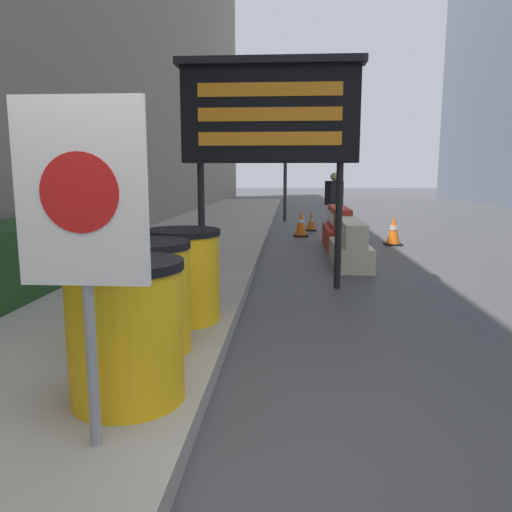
{
  "coord_description": "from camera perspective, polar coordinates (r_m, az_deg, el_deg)",
  "views": [
    {
      "loc": [
        0.58,
        -2.59,
        1.66
      ],
      "look_at": [
        -0.03,
        6.27,
        0.2
      ],
      "focal_mm": 35.0,
      "sensor_mm": 36.0,
      "label": 1
    }
  ],
  "objects": [
    {
      "name": "barrel_drum_middle",
      "position": [
        4.3,
        -12.54,
        -4.55
      ],
      "size": [
        0.78,
        0.78,
        0.94
      ],
      "color": "yellow",
      "rests_on": "sidewalk_left"
    },
    {
      "name": "hedge_strip",
      "position": [
        6.75,
        -27.15,
        -0.65
      ],
      "size": [
        0.9,
        5.03,
        0.88
      ],
      "color": "#1E421E",
      "rests_on": "sidewalk_left"
    },
    {
      "name": "barrel_drum_back",
      "position": [
        5.14,
        -8.36,
        -2.16
      ],
      "size": [
        0.78,
        0.78,
        0.94
      ],
      "color": "yellow",
      "rests_on": "sidewalk_left"
    },
    {
      "name": "pedestrian_worker",
      "position": [
        14.07,
        8.9,
        6.56
      ],
      "size": [
        0.52,
        0.47,
        1.71
      ],
      "rotation": [
        0.0,
        0.0,
        3.74
      ],
      "color": "#514C42",
      "rests_on": "ground_plane"
    },
    {
      "name": "jersey_barrier_cream",
      "position": [
        9.28,
        10.72,
        1.16
      ],
      "size": [
        0.63,
        1.87,
        0.83
      ],
      "color": "beige",
      "rests_on": "ground_plane"
    },
    {
      "name": "jersey_barrier_red_striped",
      "position": [
        11.53,
        9.41,
        2.97
      ],
      "size": [
        0.6,
        2.16,
        0.93
      ],
      "color": "red",
      "rests_on": "ground_plane"
    },
    {
      "name": "traffic_cone_near",
      "position": [
        12.24,
        15.45,
        2.84
      ],
      "size": [
        0.4,
        0.4,
        0.71
      ],
      "color": "black",
      "rests_on": "ground_plane"
    },
    {
      "name": "traffic_cone_far",
      "position": [
        13.52,
        5.16,
        3.74
      ],
      "size": [
        0.4,
        0.4,
        0.72
      ],
      "color": "black",
      "rests_on": "ground_plane"
    },
    {
      "name": "barrel_drum_foreground",
      "position": [
        3.41,
        -14.62,
        -8.27
      ],
      "size": [
        0.78,
        0.78,
        0.94
      ],
      "color": "yellow",
      "rests_on": "sidewalk_left"
    },
    {
      "name": "warning_sign",
      "position": [
        2.72,
        -19.23,
        4.59
      ],
      "size": [
        0.69,
        0.08,
        1.88
      ],
      "color": "gray",
      "rests_on": "sidewalk_left"
    },
    {
      "name": "traffic_light_near_curb",
      "position": [
        17.86,
        3.38,
        12.57
      ],
      "size": [
        0.28,
        0.44,
        3.68
      ],
      "color": "#2D2D30",
      "rests_on": "ground_plane"
    },
    {
      "name": "message_board",
      "position": [
        7.29,
        1.6,
        15.84
      ],
      "size": [
        2.62,
        0.36,
        3.24
      ],
      "color": "black",
      "rests_on": "ground_plane"
    },
    {
      "name": "traffic_cone_mid",
      "position": [
        14.94,
        6.34,
        3.95
      ],
      "size": [
        0.32,
        0.32,
        0.56
      ],
      "color": "black",
      "rests_on": "ground_plane"
    },
    {
      "name": "ground_plane",
      "position": [
        3.13,
        -8.0,
        -22.75
      ],
      "size": [
        120.0,
        120.0,
        0.0
      ],
      "primitive_type": "plane",
      "color": "#3F3F42"
    }
  ]
}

